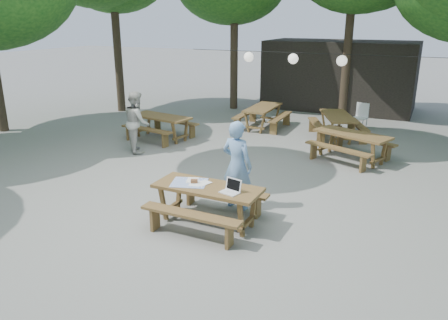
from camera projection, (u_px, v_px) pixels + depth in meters
ground at (219, 187)px, 10.02m from camera, size 80.00×80.00×0.00m
pavilion at (340, 75)px, 18.37m from camera, size 6.00×3.00×2.80m
main_picnic_table at (208, 204)px, 8.14m from camera, size 2.00×1.58×0.75m
picnic_table_nw at (161, 127)px, 13.89m from camera, size 2.11×1.85×0.75m
picnic_table_ne at (351, 146)px, 11.82m from camera, size 2.34×2.15×0.75m
picnic_table_far_w at (263, 117)px, 15.29m from camera, size 1.63×2.02×0.75m
picnic_table_far_e at (337, 126)px, 14.00m from camera, size 2.22×2.38×0.75m
woman at (237, 165)px, 8.68m from camera, size 0.72×0.53×1.81m
second_person at (137, 122)px, 12.45m from camera, size 1.06×1.07×1.74m
plastic_chair at (359, 122)px, 15.13m from camera, size 0.53×0.53×0.90m
laptop at (231, 189)px, 7.73m from camera, size 0.38×0.33×0.24m
tabletop_clutter at (191, 182)px, 8.18m from camera, size 0.79×0.72×0.08m
paper_lanterns at (294, 59)px, 14.49m from camera, size 9.00×0.34×0.38m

